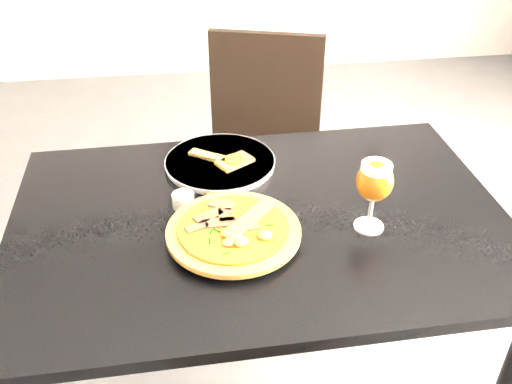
{
  "coord_description": "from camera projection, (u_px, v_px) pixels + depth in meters",
  "views": [
    {
      "loc": [
        -0.0,
        -0.85,
        1.58
      ],
      "look_at": [
        0.15,
        0.23,
        0.83
      ],
      "focal_mm": 40.0,
      "sensor_mm": 36.0,
      "label": 1
    }
  ],
  "objects": [
    {
      "name": "loose_crust",
      "position": [
        221.0,
        187.0,
        1.48
      ],
      "size": [
        0.1,
        0.08,
        0.01
      ],
      "primitive_type": "cube",
      "rotation": [
        0.0,
        0.0,
        0.63
      ],
      "color": "#9B5F25",
      "rests_on": "dining_table"
    },
    {
      "name": "crust_scraps",
      "position": [
        226.0,
        159.0,
        1.56
      ],
      "size": [
        0.18,
        0.13,
        0.01
      ],
      "rotation": [
        0.0,
        0.0,
        -0.14
      ],
      "color": "#9B5F25",
      "rests_on": "plate_second"
    },
    {
      "name": "dining_table",
      "position": [
        260.0,
        244.0,
        1.43
      ],
      "size": [
        1.21,
        0.81,
        0.75
      ],
      "rotation": [
        0.0,
        0.0,
        0.01
      ],
      "color": "black",
      "rests_on": "ground"
    },
    {
      "name": "plate_main",
      "position": [
        239.0,
        231.0,
        1.32
      ],
      "size": [
        0.35,
        0.35,
        0.01
      ],
      "primitive_type": "cylinder",
      "rotation": [
        0.0,
        0.0,
        0.36
      ],
      "color": "white",
      "rests_on": "dining_table"
    },
    {
      "name": "beer_glass",
      "position": [
        375.0,
        182.0,
        1.27
      ],
      "size": [
        0.08,
        0.08,
        0.18
      ],
      "color": "silver",
      "rests_on": "dining_table"
    },
    {
      "name": "plate_second",
      "position": [
        220.0,
        162.0,
        1.57
      ],
      "size": [
        0.36,
        0.36,
        0.02
      ],
      "primitive_type": "cylinder",
      "rotation": [
        0.0,
        0.0,
        -0.24
      ],
      "color": "white",
      "rests_on": "dining_table"
    },
    {
      "name": "pizza",
      "position": [
        234.0,
        230.0,
        1.3
      ],
      "size": [
        0.31,
        0.31,
        0.03
      ],
      "rotation": [
        0.0,
        0.0,
        0.5
      ],
      "color": "#9B5F25",
      "rests_on": "plate_main"
    },
    {
      "name": "chair_far",
      "position": [
        260.0,
        156.0,
        2.08
      ],
      "size": [
        0.53,
        0.53,
        0.93
      ],
      "rotation": [
        0.0,
        0.0,
        -0.3
      ],
      "color": "black",
      "rests_on": "ground"
    },
    {
      "name": "sauce_cup",
      "position": [
        183.0,
        200.0,
        1.4
      ],
      "size": [
        0.05,
        0.05,
        0.04
      ],
      "color": "silver",
      "rests_on": "dining_table"
    }
  ]
}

